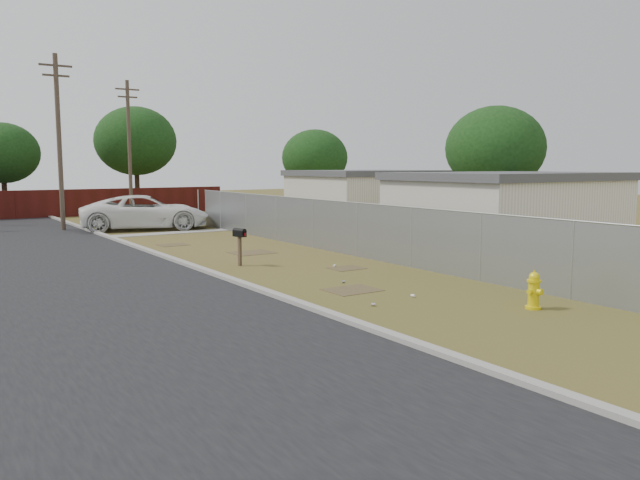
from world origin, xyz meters
TOP-DOWN VIEW (x-y plane):
  - ground at (0.00, 0.00)m, footprint 120.00×120.00m
  - street at (-6.76, 8.05)m, footprint 15.10×60.00m
  - chainlink_fence at (3.12, 1.03)m, footprint 0.10×27.06m
  - utility_poles at (-3.67, 20.67)m, footprint 12.60×8.24m
  - houses at (9.70, 3.13)m, footprint 9.30×17.24m
  - horizon_trees at (0.84, 23.56)m, footprint 33.32×31.94m
  - fire_hydrant at (1.45, -9.15)m, footprint 0.42×0.42m
  - mailbox at (-1.50, 0.41)m, footprint 0.31×0.56m
  - pickup_truck at (-0.26, 14.05)m, footprint 7.15×4.83m
  - scattered_litter at (-0.22, -4.73)m, footprint 2.72×5.47m

SIDE VIEW (x-z plane):
  - ground at x=0.00m, z-range 0.00..0.00m
  - street at x=-6.76m, z-range -0.04..0.08m
  - scattered_litter at x=-0.22m, z-range 0.01..0.08m
  - fire_hydrant at x=1.45m, z-range -0.03..0.89m
  - chainlink_fence at x=3.12m, z-range -0.21..1.81m
  - pickup_truck at x=-0.26m, z-range 0.00..1.82m
  - mailbox at x=-1.50m, z-range 0.37..1.65m
  - houses at x=9.70m, z-range 0.01..3.11m
  - horizon_trees at x=0.84m, z-range 0.74..8.52m
  - utility_poles at x=-3.67m, z-range 0.19..9.19m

